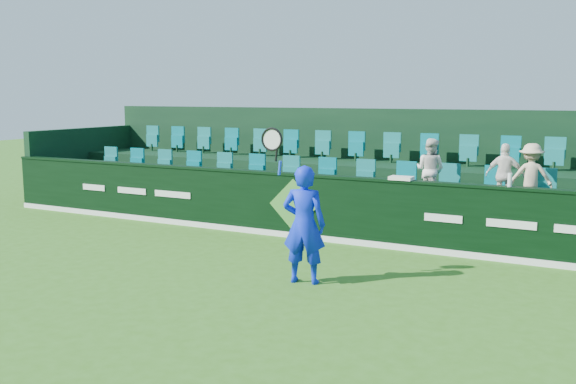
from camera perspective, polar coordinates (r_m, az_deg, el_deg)
The scene contains 13 objects.
ground at distance 10.16m, azimuth -9.63°, elevation -8.38°, with size 60.00×60.00×0.00m, color #356C19.
sponsor_hoarding at distance 13.32m, azimuth 0.70°, elevation -1.20°, with size 16.00×0.25×1.35m.
stand_tier_front at distance 14.35m, azimuth 2.67°, elevation -1.61°, with size 16.00×2.00×0.80m, color black.
stand_tier_back at distance 16.03m, azimuth 5.53°, elevation 0.35°, with size 16.00×1.80×1.30m, color black.
stand_rear at distance 16.37m, azimuth 6.14°, elevation 2.51°, with size 16.00×4.10×2.60m.
seat_row_front at distance 14.60m, azimuth 3.35°, elevation 1.34°, with size 13.50×0.50×0.60m, color #147270.
seat_row_back at distance 16.20m, azimuth 5.97°, elevation 3.81°, with size 13.50×0.50×0.60m, color #147270.
tennis_player at distance 10.06m, azimuth 1.40°, elevation -2.83°, with size 1.10×0.58×2.47m.
spectator_left at distance 13.37m, azimuth 12.52°, elevation 1.94°, with size 0.62×0.48×1.28m, color silver.
spectator_middle at distance 13.08m, azimuth 18.71°, elevation 1.43°, with size 0.72×0.30×1.23m, color white.
spectator_right at distance 13.02m, azimuth 20.77°, elevation 1.33°, with size 0.80×0.46×1.24m, color beige.
towel at distance 12.38m, azimuth 10.03°, elevation 1.23°, with size 0.44×0.28×0.07m, color white.
drinks_bottle at distance 11.94m, azimuth 19.11°, elevation 1.03°, with size 0.08×0.08×0.24m, color white.
Camera 1 is at (5.91, -7.72, 2.96)m, focal length 40.00 mm.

